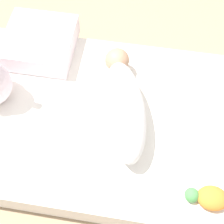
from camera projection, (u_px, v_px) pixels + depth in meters
ground_plane at (102, 133)px, 1.47m from camera, size 12.00×12.00×0.00m
bed_mattress at (102, 125)px, 1.39m from camera, size 1.27×0.80×0.18m
swaddled_baby at (123, 105)px, 1.23m from camera, size 0.27×0.53×0.18m
pillow at (40, 43)px, 1.43m from camera, size 0.31×0.30×0.10m
turtle_plush at (208, 197)px, 1.12m from camera, size 0.16×0.09×0.06m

